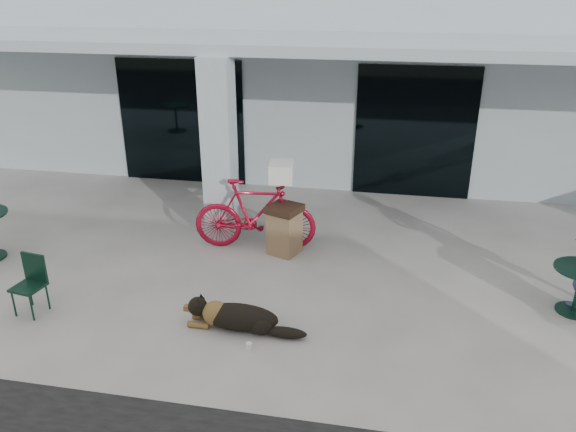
% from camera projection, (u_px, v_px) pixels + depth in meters
% --- Properties ---
extents(ground, '(80.00, 80.00, 0.00)m').
position_uv_depth(ground, '(280.00, 312.00, 7.76)').
color(ground, '#B6B2AC').
rests_on(ground, ground).
extents(building, '(22.00, 7.00, 4.50)m').
position_uv_depth(building, '(344.00, 62.00, 14.57)').
color(building, silver).
rests_on(building, ground).
extents(storefront_glass_left, '(2.80, 0.06, 2.70)m').
position_uv_depth(storefront_glass_left, '(182.00, 122.00, 12.29)').
color(storefront_glass_left, black).
rests_on(storefront_glass_left, ground).
extents(storefront_glass_right, '(2.40, 0.06, 2.70)m').
position_uv_depth(storefront_glass_right, '(414.00, 133.00, 11.43)').
color(storefront_glass_right, black).
rests_on(storefront_glass_right, ground).
extents(column, '(0.50, 0.50, 3.12)m').
position_uv_depth(column, '(220.00, 151.00, 9.49)').
color(column, silver).
rests_on(column, ground).
extents(overhang, '(22.00, 2.80, 0.18)m').
position_uv_depth(overhang, '(320.00, 43.00, 9.76)').
color(overhang, silver).
rests_on(overhang, column).
extents(bicycle, '(2.10, 0.80, 1.23)m').
position_uv_depth(bicycle, '(255.00, 214.00, 9.37)').
color(bicycle, '#A40D27').
rests_on(bicycle, ground).
extents(laundry_basket, '(0.43, 0.55, 0.30)m').
position_uv_depth(laundry_basket, '(282.00, 172.00, 9.04)').
color(laundry_basket, white).
rests_on(laundry_basket, bicycle).
extents(dog, '(1.23, 0.41, 0.41)m').
position_uv_depth(dog, '(239.00, 316.00, 7.30)').
color(dog, black).
rests_on(dog, ground).
extents(cup_near_dog, '(0.09, 0.09, 0.09)m').
position_uv_depth(cup_near_dog, '(249.00, 346.00, 6.96)').
color(cup_near_dog, white).
rests_on(cup_near_dog, ground).
extents(cafe_chair_near, '(0.43, 0.46, 0.83)m').
position_uv_depth(cafe_chair_near, '(28.00, 286.00, 7.58)').
color(cafe_chair_near, '#113325').
rests_on(cafe_chair_near, ground).
extents(trash_receptacle, '(0.64, 0.64, 0.85)m').
position_uv_depth(trash_receptacle, '(285.00, 229.00, 9.27)').
color(trash_receptacle, olive).
rests_on(trash_receptacle, ground).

